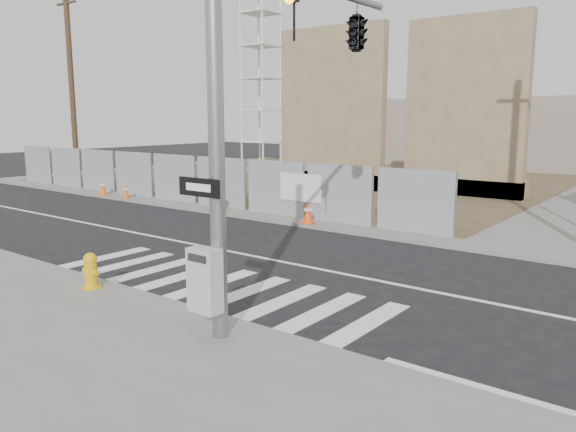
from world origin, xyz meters
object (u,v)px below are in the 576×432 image
Objects in this scene: traffic_cone_a at (103,187)px; traffic_cone_c at (221,200)px; signal_pole at (317,61)px; traffic_cone_d at (308,213)px; crane_tower at (260,31)px; traffic_cone_b at (126,191)px; fire_hydrant at (91,271)px.

traffic_cone_c reaches higher than traffic_cone_a.
signal_pole is 8.90m from traffic_cone_d.
crane_tower is at bearing 94.98° from traffic_cone_a.
traffic_cone_b is 5.75m from traffic_cone_c.
traffic_cone_b is at bearing 0.00° from traffic_cone_a.
traffic_cone_a is 1.73m from traffic_cone_b.
traffic_cone_d is (4.26, -0.18, -0.02)m from traffic_cone_c.
signal_pole is 9.06× the size of fire_hydrant.
signal_pole is 0.39× the size of crane_tower.
traffic_cone_d is (10.01, 0.00, 0.06)m from traffic_cone_b.
fire_hydrant reaches higher than traffic_cone_d.
traffic_cone_d is at bearing -2.42° from traffic_cone_c.
traffic_cone_c is (-8.90, 6.44, -4.27)m from signal_pole.
traffic_cone_a is 11.75m from traffic_cone_d.
fire_hydrant is 10.17m from traffic_cone_c.
signal_pole is at bearing -23.16° from traffic_cone_b.
traffic_cone_c reaches higher than traffic_cone_d.
signal_pole is at bearing -47.43° from crane_tower.
signal_pole is 9.37× the size of traffic_cone_d.
traffic_cone_b is (-10.59, 8.77, -0.08)m from fire_hydrant.
crane_tower is at bearing 135.18° from traffic_cone_d.
traffic_cone_b is at bearing 134.90° from fire_hydrant.
signal_pole is at bearing -20.93° from traffic_cone_a.
traffic_cone_c is at bearing -55.69° from crane_tower.
traffic_cone_a is at bearing 139.09° from fire_hydrant.
traffic_cone_a is at bearing -180.00° from traffic_cone_d.
traffic_cone_c is at bearing 1.79° from traffic_cone_b.
crane_tower is 22.84× the size of traffic_cone_c.
fire_hydrant is at bearing -39.63° from traffic_cone_b.
crane_tower is 24.30× the size of traffic_cone_d.
traffic_cone_a is at bearing -178.62° from traffic_cone_c.
fire_hydrant reaches higher than traffic_cone_a.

